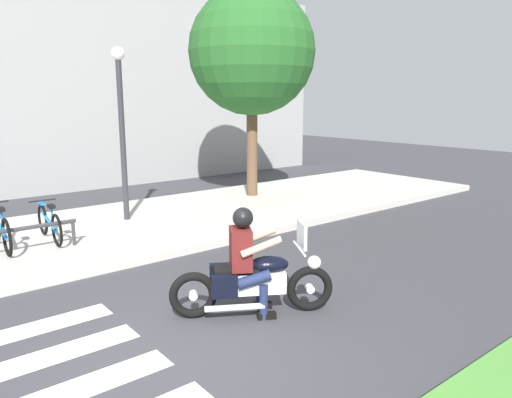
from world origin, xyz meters
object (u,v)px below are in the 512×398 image
at_px(bicycle_4, 1,229).
at_px(bicycle_5, 49,223).
at_px(rider, 247,254).
at_px(street_lamp, 121,119).
at_px(motorcycle, 253,281).
at_px(tree_near_rack, 252,52).

relative_size(bicycle_4, bicycle_5, 1.09).
relative_size(rider, bicycle_5, 0.91).
xyz_separation_m(bicycle_4, street_lamp, (2.63, 0.66, 1.83)).
bearing_deg(bicycle_4, motorcycle, -66.52).
xyz_separation_m(street_lamp, tree_near_rack, (3.84, 0.40, 1.59)).
bearing_deg(bicycle_4, tree_near_rack, 9.27).
distance_m(bicycle_4, bicycle_5, 0.82).
bearing_deg(street_lamp, tree_near_rack, 5.95).
bearing_deg(tree_near_rack, rider, -128.99).
bearing_deg(bicycle_5, motorcycle, -75.63).
relative_size(bicycle_5, street_lamp, 0.41).
xyz_separation_m(rider, tree_near_rack, (4.54, 5.61, 3.11)).
bearing_deg(motorcycle, bicycle_5, 104.37).
height_order(bicycle_5, tree_near_rack, tree_near_rack).
bearing_deg(bicycle_5, tree_near_rack, 10.58).
xyz_separation_m(bicycle_5, tree_near_rack, (5.65, 1.05, 3.44)).
distance_m(motorcycle, tree_near_rack, 8.00).
xyz_separation_m(rider, street_lamp, (0.70, 5.21, 1.52)).
distance_m(rider, tree_near_rack, 7.85).
height_order(rider, tree_near_rack, tree_near_rack).
height_order(motorcycle, bicycle_5, motorcycle).
xyz_separation_m(bicycle_4, bicycle_5, (0.82, 0.00, -0.03)).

